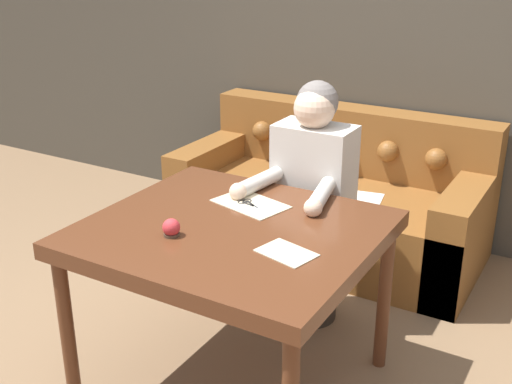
% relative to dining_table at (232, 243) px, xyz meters
% --- Properties ---
extents(wall_back, '(8.00, 0.06, 2.60)m').
position_rel_dining_table_xyz_m(wall_back, '(0.04, 1.92, 0.60)').
color(wall_back, '#474238').
rests_on(wall_back, ground_plane).
extents(dining_table, '(1.15, 1.04, 0.77)m').
position_rel_dining_table_xyz_m(dining_table, '(0.00, 0.00, 0.00)').
color(dining_table, '#562D19').
rests_on(dining_table, ground_plane).
extents(couch, '(1.88, 0.90, 0.86)m').
position_rel_dining_table_xyz_m(couch, '(-0.20, 1.48, -0.39)').
color(couch, brown).
rests_on(couch, ground_plane).
extents(person, '(0.45, 0.59, 1.25)m').
position_rel_dining_table_xyz_m(person, '(0.05, 0.66, -0.07)').
color(person, '#33281E').
rests_on(person, ground_plane).
extents(pattern_paper_main, '(0.36, 0.28, 0.00)m').
position_rel_dining_table_xyz_m(pattern_paper_main, '(-0.05, 0.24, 0.08)').
color(pattern_paper_main, beige).
rests_on(pattern_paper_main, dining_table).
extents(pattern_paper_offcut, '(0.24, 0.19, 0.00)m').
position_rel_dining_table_xyz_m(pattern_paper_offcut, '(0.31, -0.10, 0.08)').
color(pattern_paper_offcut, beige).
rests_on(pattern_paper_offcut, dining_table).
extents(scissors, '(0.20, 0.13, 0.01)m').
position_rel_dining_table_xyz_m(scissors, '(-0.05, 0.23, 0.08)').
color(scissors, silver).
rests_on(scissors, dining_table).
extents(pin_cushion, '(0.07, 0.07, 0.07)m').
position_rel_dining_table_xyz_m(pin_cushion, '(-0.15, -0.20, 0.11)').
color(pin_cushion, '#4C3828').
rests_on(pin_cushion, dining_table).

